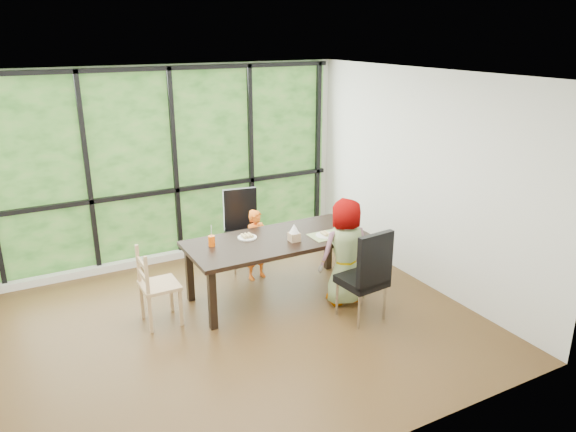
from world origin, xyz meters
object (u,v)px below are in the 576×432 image
at_px(chair_interior_leather, 362,274).
at_px(white_mug, 345,222).
at_px(chair_end_beech, 160,285).
at_px(child_toddler, 257,244).
at_px(orange_cup, 212,241).
at_px(tissue_box, 294,237).
at_px(child_older, 346,252).
at_px(plate_far, 247,237).
at_px(chair_window_leather, 244,231).
at_px(plate_near, 325,235).
at_px(green_cup, 352,229).
at_px(dining_table, 277,267).

relative_size(chair_interior_leather, white_mug, 14.23).
relative_size(chair_end_beech, child_toddler, 0.96).
height_order(orange_cup, tissue_box, orange_cup).
bearing_deg(chair_end_beech, child_older, -105.57).
xyz_separation_m(chair_interior_leather, child_toddler, (-0.58, 1.52, -0.07)).
relative_size(plate_far, tissue_box, 1.94).
bearing_deg(chair_window_leather, chair_interior_leather, -63.62).
distance_m(chair_end_beech, child_toddler, 1.54).
xyz_separation_m(plate_far, white_mug, (1.31, -0.15, 0.03)).
xyz_separation_m(chair_end_beech, child_toddler, (1.44, 0.54, 0.02)).
bearing_deg(plate_near, chair_interior_leather, -88.23).
bearing_deg(tissue_box, chair_end_beech, 172.71).
relative_size(child_older, plate_far, 5.58).
bearing_deg(white_mug, plate_near, -151.92).
relative_size(chair_interior_leather, tissue_box, 9.02).
bearing_deg(plate_far, chair_end_beech, -172.60).
bearing_deg(green_cup, orange_cup, 165.22).
distance_m(child_older, green_cup, 0.39).
relative_size(chair_window_leather, chair_end_beech, 1.20).
height_order(orange_cup, white_mug, orange_cup).
bearing_deg(white_mug, dining_table, -178.21).
bearing_deg(dining_table, plate_near, -20.06).
height_order(chair_interior_leather, white_mug, chair_interior_leather).
bearing_deg(plate_near, chair_window_leather, 116.05).
height_order(chair_end_beech, orange_cup, chair_end_beech).
height_order(chair_interior_leather, green_cup, chair_interior_leather).
relative_size(plate_far, white_mug, 3.06).
bearing_deg(child_older, green_cup, -128.85).
bearing_deg(plate_far, orange_cup, -175.83).
height_order(plate_far, tissue_box, tissue_box).
bearing_deg(child_toddler, plate_near, -65.59).
bearing_deg(chair_interior_leather, dining_table, -63.99).
bearing_deg(chair_end_beech, plate_far, -82.77).
relative_size(child_toddler, plate_near, 3.95).
bearing_deg(white_mug, chair_window_leather, 137.51).
distance_m(child_toddler, orange_cup, 0.94).
xyz_separation_m(dining_table, green_cup, (0.89, -0.29, 0.44)).
distance_m(chair_window_leather, chair_end_beech, 1.70).
relative_size(chair_end_beech, plate_far, 3.88).
distance_m(orange_cup, green_cup, 1.71).
height_order(chair_window_leather, child_toddler, chair_window_leather).
xyz_separation_m(chair_window_leather, chair_end_beech, (-1.43, -0.92, -0.09)).
height_order(green_cup, white_mug, green_cup).
relative_size(green_cup, white_mug, 1.68).
height_order(chair_interior_leather, plate_far, chair_interior_leather).
distance_m(dining_table, plate_far, 0.52).
distance_m(chair_window_leather, orange_cup, 1.14).
bearing_deg(chair_end_beech, chair_interior_leather, -116.03).
height_order(chair_interior_leather, child_older, child_older).
bearing_deg(green_cup, child_older, -134.27).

